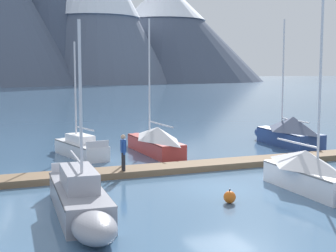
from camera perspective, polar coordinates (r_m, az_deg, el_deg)
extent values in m
plane|color=#426689|center=(21.41, 5.77, -6.99)|extent=(700.00, 700.00, 0.00)
cone|color=slate|center=(197.99, -8.26, 13.24)|extent=(56.67, 56.67, 57.84)
cone|color=#424C60|center=(232.52, -0.39, 10.71)|extent=(89.78, 89.78, 45.26)
cone|color=white|center=(233.97, -0.39, 14.06)|extent=(37.25, 37.25, 17.89)
cube|color=brown|center=(24.93, 1.64, -4.70)|extent=(24.05, 2.36, 0.30)
cylinder|color=#38383D|center=(24.32, 2.32, -5.06)|extent=(23.05, 0.89, 0.24)
cylinder|color=#38383D|center=(25.57, 1.00, -4.49)|extent=(23.05, 0.89, 0.24)
cube|color=#93939E|center=(17.88, -10.11, -8.24)|extent=(1.83, 5.88, 0.91)
ellipsoid|color=#93939E|center=(14.75, -8.37, -11.37)|extent=(1.40, 2.27, 0.87)
cube|color=#424247|center=(17.78, -10.14, -6.94)|extent=(1.86, 5.76, 0.06)
cylinder|color=silver|center=(16.45, -9.91, 2.07)|extent=(0.10, 0.10, 5.63)
cylinder|color=silver|center=(18.11, -10.43, -3.53)|extent=(0.24, 2.90, 0.08)
cube|color=#A0A0AB|center=(17.56, -10.10, -5.85)|extent=(1.20, 2.66, 0.67)
cube|color=silver|center=(20.47, -11.21, -4.57)|extent=(1.37, 0.17, 0.36)
cube|color=silver|center=(29.13, -9.85, -2.67)|extent=(2.35, 4.85, 0.83)
ellipsoid|color=silver|center=(31.48, -11.68, -2.03)|extent=(1.46, 1.59, 0.78)
cube|color=slate|center=(29.07, -9.87, -1.94)|extent=(2.37, 4.77, 0.06)
cylinder|color=silver|center=(29.42, -10.49, 3.84)|extent=(0.10, 0.10, 5.74)
cylinder|color=silver|center=(28.45, -9.47, -0.29)|extent=(0.58, 2.41, 0.08)
cube|color=white|center=(29.14, -9.97, -1.40)|extent=(1.40, 2.25, 0.44)
cube|color=silver|center=(27.00, -8.01, -2.07)|extent=(1.27, 0.36, 0.36)
cube|color=#B2332D|center=(29.87, -1.48, -2.30)|extent=(1.62, 6.02, 0.88)
ellipsoid|color=#B2332D|center=(32.92, -3.51, -1.51)|extent=(1.28, 1.62, 0.83)
cube|color=#501614|center=(29.81, -1.49, -1.55)|extent=(1.65, 5.90, 0.06)
cylinder|color=silver|center=(30.40, -2.13, 5.42)|extent=(0.10, 0.10, 7.13)
cylinder|color=silver|center=(28.84, -0.85, 0.20)|extent=(0.17, 3.68, 0.08)
pyramid|color=silver|center=(29.34, -1.18, -0.84)|extent=(1.84, 4.83, 0.76)
cube|color=white|center=(21.41, 15.87, -5.92)|extent=(1.60, 4.87, 0.93)
cube|color=slate|center=(21.33, 15.91, -4.80)|extent=(1.64, 4.78, 0.06)
cylinder|color=silver|center=(20.59, 16.96, 5.88)|extent=(0.10, 0.10, 7.85)
cylinder|color=silver|center=(22.00, 14.42, -1.88)|extent=(0.13, 2.94, 0.08)
pyramid|color=silver|center=(21.55, 15.38, -3.61)|extent=(1.84, 3.91, 0.71)
cube|color=navy|center=(33.68, 13.62, -1.37)|extent=(2.19, 5.65, 1.03)
ellipsoid|color=navy|center=(36.37, 11.11, -0.75)|extent=(1.69, 2.10, 0.97)
cube|color=#121D39|center=(33.62, 13.64, -0.57)|extent=(2.22, 5.54, 0.06)
cylinder|color=silver|center=(34.24, 12.95, 5.71)|extent=(0.10, 0.10, 7.24)
cylinder|color=silver|center=(33.01, 14.22, 0.61)|extent=(0.29, 3.21, 0.08)
pyramid|color=#4C5670|center=(33.21, 14.03, 0.23)|extent=(2.37, 4.56, 0.95)
cylinder|color=#232328|center=(23.49, -5.14, -3.97)|extent=(0.14, 0.14, 0.86)
cylinder|color=#232328|center=(23.24, -5.04, -4.09)|extent=(0.14, 0.14, 0.86)
cube|color=#234793|center=(23.25, -5.11, -2.26)|extent=(0.26, 0.40, 0.60)
sphere|color=tan|center=(23.19, -5.12, -1.23)|extent=(0.22, 0.22, 0.22)
cylinder|color=#234793|center=(23.50, -5.21, -2.34)|extent=(0.09, 0.09, 0.62)
cylinder|color=#234793|center=(23.01, -5.00, -2.52)|extent=(0.09, 0.09, 0.62)
sphere|color=orange|center=(18.98, 7.02, -8.03)|extent=(0.46, 0.46, 0.46)
cylinder|color=#262628|center=(18.92, 7.03, -7.23)|extent=(0.06, 0.06, 0.08)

